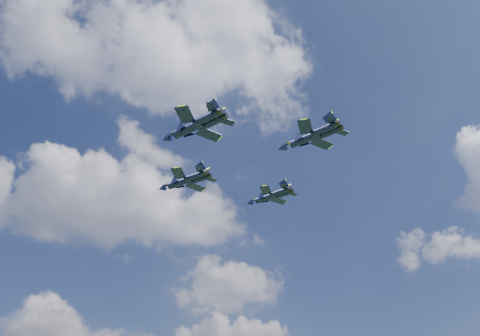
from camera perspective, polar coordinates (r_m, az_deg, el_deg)
name	(u,v)px	position (r m, az deg, el deg)	size (l,w,h in m)	color
jet_lead	(179,183)	(114.82, -7.48, -1.78)	(14.69, 13.09, 3.80)	black
jet_left	(187,129)	(96.41, -6.50, 4.71)	(15.17, 14.81, 4.08)	black
jet_right	(265,198)	(120.78, 3.03, -3.65)	(12.76, 12.43, 3.43)	black
jet_slot	(303,139)	(101.69, 7.70, 3.48)	(14.14, 14.29, 3.87)	black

